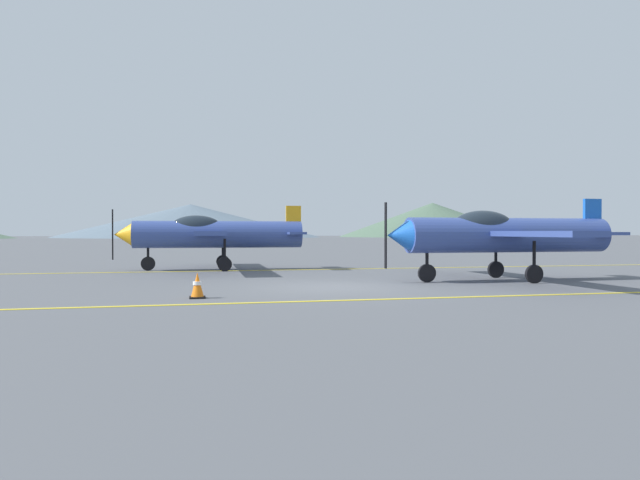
# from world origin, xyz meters

# --- Properties ---
(ground_plane) EXTENTS (400.00, 400.00, 0.00)m
(ground_plane) POSITION_xyz_m (0.00, 0.00, 0.00)
(ground_plane) COLOR #54565B
(apron_line_near) EXTENTS (80.00, 0.16, 0.01)m
(apron_line_near) POSITION_xyz_m (0.00, -3.08, 0.01)
(apron_line_near) COLOR yellow
(apron_line_near) RESTS_ON ground_plane
(apron_line_far) EXTENTS (80.00, 0.16, 0.01)m
(apron_line_far) POSITION_xyz_m (0.00, 7.37, 0.01)
(apron_line_far) COLOR yellow
(apron_line_far) RESTS_ON ground_plane
(airplane_near) EXTENTS (7.39, 8.53, 2.57)m
(airplane_near) POSITION_xyz_m (5.48, 0.92, 1.44)
(airplane_near) COLOR #33478C
(airplane_near) RESTS_ON ground_plane
(airplane_mid) EXTENTS (7.41, 8.55, 2.57)m
(airplane_mid) POSITION_xyz_m (-2.96, 8.19, 1.44)
(airplane_mid) COLOR #33478C
(airplane_mid) RESTS_ON ground_plane
(traffic_cone_front) EXTENTS (0.36, 0.36, 0.59)m
(traffic_cone_front) POSITION_xyz_m (-3.72, -1.88, 0.29)
(traffic_cone_front) COLOR black
(traffic_cone_front) RESTS_ON ground_plane
(hill_centerleft) EXTENTS (72.42, 72.42, 9.17)m
(hill_centerleft) POSITION_xyz_m (-2.39, 152.05, 4.58)
(hill_centerleft) COLOR slate
(hill_centerleft) RESTS_ON ground_plane
(hill_centerright) EXTENTS (56.40, 56.40, 10.19)m
(hill_centerright) POSITION_xyz_m (68.43, 148.68, 5.09)
(hill_centerright) COLOR #4C6651
(hill_centerright) RESTS_ON ground_plane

